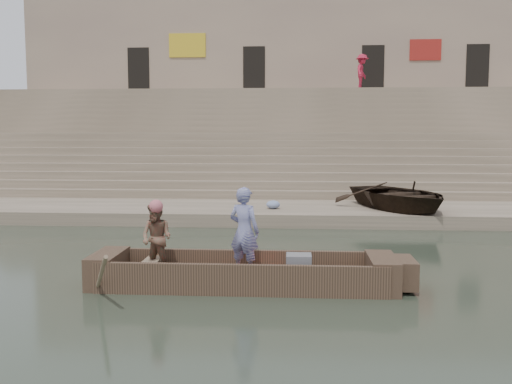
# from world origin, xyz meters

# --- Properties ---
(ground) EXTENTS (120.00, 120.00, 0.00)m
(ground) POSITION_xyz_m (0.00, 0.00, 0.00)
(ground) COLOR #252E23
(ground) RESTS_ON ground
(lower_landing) EXTENTS (32.00, 4.00, 0.40)m
(lower_landing) POSITION_xyz_m (0.00, 8.00, 0.20)
(lower_landing) COLOR gray
(lower_landing) RESTS_ON ground
(mid_landing) EXTENTS (32.00, 3.00, 2.80)m
(mid_landing) POSITION_xyz_m (0.00, 15.50, 1.40)
(mid_landing) COLOR gray
(mid_landing) RESTS_ON ground
(upper_landing) EXTENTS (32.00, 3.00, 5.20)m
(upper_landing) POSITION_xyz_m (0.00, 22.50, 2.60)
(upper_landing) COLOR gray
(upper_landing) RESTS_ON ground
(ghat_steps) EXTENTS (32.00, 11.00, 5.20)m
(ghat_steps) POSITION_xyz_m (0.00, 17.19, 1.80)
(ghat_steps) COLOR gray
(ghat_steps) RESTS_ON ground
(building_wall) EXTENTS (32.00, 5.07, 11.20)m
(building_wall) POSITION_xyz_m (0.00, 26.50, 5.60)
(building_wall) COLOR tan
(building_wall) RESTS_ON ground
(main_rowboat) EXTENTS (5.00, 1.30, 0.22)m
(main_rowboat) POSITION_xyz_m (-0.40, -0.54, 0.11)
(main_rowboat) COLOR brown
(main_rowboat) RESTS_ON ground
(rowboat_trim) EXTENTS (6.04, 2.63, 1.98)m
(rowboat_trim) POSITION_xyz_m (-0.19, -0.54, 0.31)
(rowboat_trim) COLOR brown
(rowboat_trim) RESTS_ON ground
(standing_man) EXTENTS (0.70, 0.60, 1.63)m
(standing_man) POSITION_xyz_m (-0.37, -0.51, 1.04)
(standing_man) COLOR navy
(standing_man) RESTS_ON main_rowboat
(rowing_man) EXTENTS (0.78, 0.70, 1.31)m
(rowing_man) POSITION_xyz_m (-2.02, -0.47, 0.88)
(rowing_man) COLOR #236B4A
(rowing_man) RESTS_ON main_rowboat
(television) EXTENTS (0.46, 0.42, 0.40)m
(television) POSITION_xyz_m (0.62, -0.54, 0.42)
(television) COLOR slate
(television) RESTS_ON main_rowboat
(beached_rowboat) EXTENTS (4.59, 5.22, 0.90)m
(beached_rowboat) POSITION_xyz_m (3.84, 7.59, 0.85)
(beached_rowboat) COLOR #2D2116
(beached_rowboat) RESTS_ON lower_landing
(pedestrian) EXTENTS (1.05, 1.37, 1.88)m
(pedestrian) POSITION_xyz_m (4.11, 21.60, 6.14)
(pedestrian) COLOR #B61E38
(pedestrian) RESTS_ON upper_landing
(cloth_bundles) EXTENTS (4.89, 0.97, 0.26)m
(cloth_bundles) POSITION_xyz_m (2.06, 7.70, 0.53)
(cloth_bundles) COLOR #3F5999
(cloth_bundles) RESTS_ON lower_landing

